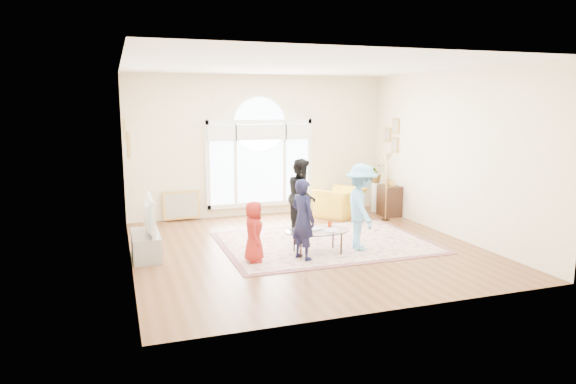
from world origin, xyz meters
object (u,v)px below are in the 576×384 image
object	(u,v)px
coffee_table	(318,231)
television	(145,215)
armchair	(340,202)
tv_console	(146,245)
area_rug	(325,243)

from	to	relation	value
coffee_table	television	bearing A→B (deg)	169.09
television	armchair	size ratio (longest dim) A/B	1.06
tv_console	television	xyz separation A→B (m)	(0.01, 0.00, 0.52)
area_rug	armchair	distance (m)	2.35
tv_console	armchair	bearing A→B (deg)	22.87
tv_console	coffee_table	size ratio (longest dim) A/B	0.85
area_rug	television	distance (m)	3.28
area_rug	tv_console	bearing A→B (deg)	177.69
coffee_table	armchair	world-z (taller)	armchair
television	coffee_table	xyz separation A→B (m)	(2.80, -0.73, -0.33)
area_rug	armchair	bearing A→B (deg)	58.63
armchair	coffee_table	bearing A→B (deg)	22.89
area_rug	television	world-z (taller)	television
television	coffee_table	distance (m)	2.91
television	tv_console	bearing A→B (deg)	180.00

